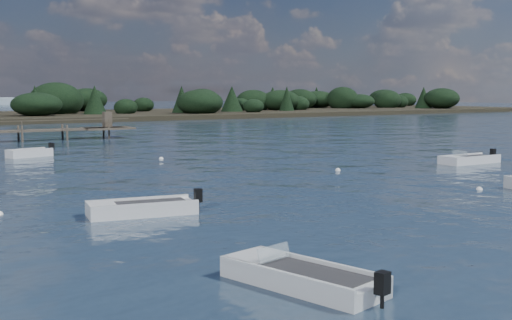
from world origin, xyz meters
TOP-DOWN VIEW (x-y plane):
  - ground at (0.00, 60.00)m, footprint 400.00×400.00m
  - tender_far_white at (-7.27, 32.44)m, footprint 3.63×2.10m
  - dinghy_mid_grey at (-8.60, 7.20)m, footprint 4.63×2.27m
  - dinghy_mid_white_b at (16.90, 12.49)m, footprint 4.72×1.66m
  - dinghy_near_olive at (-8.74, -3.67)m, footprint 2.59×4.69m
  - buoy_b at (7.94, 4.40)m, footprint 0.32×0.32m
  - buoy_e at (0.41, 26.01)m, footprint 0.32×0.32m
  - buoy_extra_a at (6.90, 14.10)m, footprint 0.32×0.32m
  - far_headland at (25.00, 100.00)m, footprint 190.00×40.00m

SIDE VIEW (x-z plane):
  - ground at x=0.00m, z-range 0.00..0.00m
  - buoy_b at x=7.94m, z-range -0.16..0.16m
  - buoy_e at x=0.41m, z-range -0.16..0.16m
  - buoy_extra_a at x=6.90m, z-range -0.16..0.16m
  - dinghy_near_olive at x=-8.74m, z-range -0.41..0.71m
  - dinghy_mid_white_b at x=16.90m, z-range -0.43..0.74m
  - dinghy_mid_grey at x=-8.60m, z-range -0.42..0.73m
  - tender_far_white at x=-7.27m, z-range -0.44..0.78m
  - far_headland at x=25.00m, z-range -0.94..4.86m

